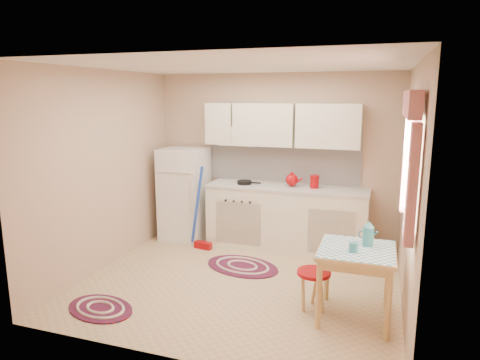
% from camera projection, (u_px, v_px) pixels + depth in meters
% --- Properties ---
extents(room_shell, '(3.64, 3.60, 2.52)m').
position_uv_depth(room_shell, '(259.00, 147.00, 4.95)').
color(room_shell, tan).
rests_on(room_shell, ground).
extents(fridge, '(0.65, 0.60, 1.40)m').
position_uv_depth(fridge, '(185.00, 194.00, 6.52)').
color(fridge, white).
rests_on(fridge, ground).
extents(broom, '(0.30, 0.17, 1.20)m').
position_uv_depth(broom, '(202.00, 208.00, 6.07)').
color(broom, blue).
rests_on(broom, ground).
extents(base_cabinets, '(2.25, 0.60, 0.88)m').
position_uv_depth(base_cabinets, '(286.00, 219.00, 6.13)').
color(base_cabinets, white).
rests_on(base_cabinets, ground).
extents(countertop, '(2.27, 0.62, 0.04)m').
position_uv_depth(countertop, '(287.00, 188.00, 6.04)').
color(countertop, beige).
rests_on(countertop, base_cabinets).
extents(frying_pan, '(0.21, 0.21, 0.05)m').
position_uv_depth(frying_pan, '(244.00, 182.00, 6.17)').
color(frying_pan, black).
rests_on(frying_pan, countertop).
extents(red_kettle, '(0.20, 0.18, 0.19)m').
position_uv_depth(red_kettle, '(292.00, 180.00, 5.99)').
color(red_kettle, '#9A050A').
rests_on(red_kettle, countertop).
extents(red_canister, '(0.16, 0.16, 0.16)m').
position_uv_depth(red_canister, '(314.00, 182.00, 5.90)').
color(red_canister, '#9A050A').
rests_on(red_canister, countertop).
extents(table, '(0.72, 0.72, 0.72)m').
position_uv_depth(table, '(355.00, 284.00, 4.20)').
color(table, '#E1B770').
rests_on(table, ground).
extents(stool, '(0.35, 0.35, 0.42)m').
position_uv_depth(stool, '(313.00, 290.00, 4.40)').
color(stool, '#9A050A').
rests_on(stool, ground).
extents(coffee_pot, '(0.16, 0.14, 0.26)m').
position_uv_depth(coffee_pot, '(368.00, 234.00, 4.19)').
color(coffee_pot, teal).
rests_on(coffee_pot, table).
extents(mug, '(0.09, 0.09, 0.10)m').
position_uv_depth(mug, '(353.00, 248.00, 4.04)').
color(mug, teal).
rests_on(mug, table).
extents(rug_center, '(1.12, 0.87, 0.02)m').
position_uv_depth(rug_center, '(242.00, 266.00, 5.53)').
color(rug_center, maroon).
rests_on(rug_center, ground).
extents(rug_left, '(0.90, 0.72, 0.02)m').
position_uv_depth(rug_left, '(100.00, 308.00, 4.44)').
color(rug_left, maroon).
rests_on(rug_left, ground).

